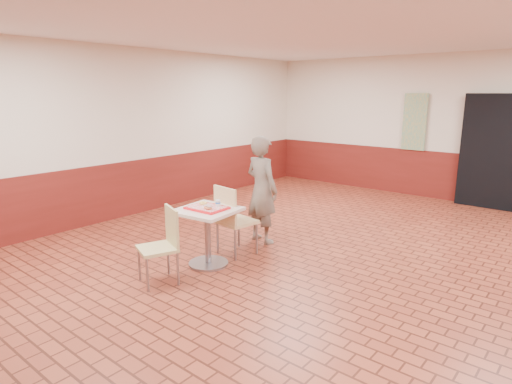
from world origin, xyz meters
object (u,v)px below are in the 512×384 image
Objects in this scene: main_table at (208,227)px; long_john_donut at (208,207)px; chair_main_front at (163,241)px; chair_main_back at (232,217)px; serving_tray at (207,208)px; ring_donut at (203,203)px; customer at (262,190)px; paper_cup at (218,203)px.

long_john_donut is (0.10, -0.08, 0.30)m from main_table.
chair_main_back is at bearing 109.55° from chair_main_front.
chair_main_back is 5.98× the size of long_john_donut.
chair_main_front is 1.16m from chair_main_back.
ring_donut is at bearing 158.14° from serving_tray.
chair_main_front reaches higher than serving_tray.
chair_main_front is at bearing 96.62° from chair_main_back.
paper_cup is at bearing 104.51° from customer.
chair_main_back is at bearing 101.10° from customer.
customer is at bearing -78.68° from chair_main_back.
chair_main_back reaches higher than main_table.
chair_main_front is (-0.03, -0.69, -0.01)m from main_table.
paper_cup reaches higher than ring_donut.
chair_main_back reaches higher than serving_tray.
customer is 1.05m from paper_cup.
customer is (-0.01, 1.85, 0.30)m from chair_main_front.
serving_tray is (0.03, -1.15, -0.03)m from customer.
long_john_donut is (0.22, -0.12, 0.01)m from ring_donut.
customer is at bearing 85.34° from ring_donut.
customer is 1.11m from ring_donut.
paper_cup is at bearing 51.44° from main_table.
chair_main_back is 0.61m from long_john_donut.
chair_main_front is 0.56× the size of customer.
serving_tray is 0.15m from paper_cup.
ring_donut is (-0.12, 0.05, 0.03)m from serving_tray.
ring_donut is 0.64× the size of long_john_donut.
main_table is 0.35m from paper_cup.
paper_cup is at bearing 92.36° from long_john_donut.
main_table is 4.62× the size of long_john_donut.
ring_donut is (-0.12, 0.05, 0.29)m from main_table.
main_table is 0.47× the size of customer.
long_john_donut is at bearing -38.43° from main_table.
serving_tray is at bearing 99.51° from customer.
ring_donut is 0.22m from paper_cup.
paper_cup reaches higher than long_john_donut.
chair_main_back is at bearing 103.06° from paper_cup.
paper_cup is (0.09, 0.11, 0.32)m from main_table.
chair_main_front is at bearing -101.14° from long_john_donut.
chair_main_front is 0.88m from paper_cup.
ring_donut is at bearing 150.09° from long_john_donut.
main_table is at bearing -128.56° from paper_cup.
main_table is 9.32× the size of paper_cup.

